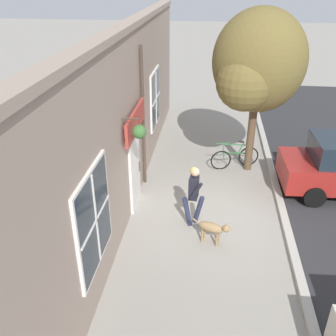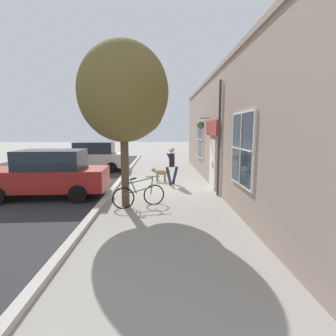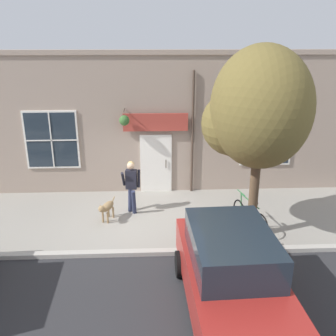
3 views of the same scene
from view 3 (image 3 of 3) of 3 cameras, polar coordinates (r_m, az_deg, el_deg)
ground_plane at (r=11.62m, az=-3.80°, el=-7.72°), size 90.00×90.00×0.00m
storefront_facade at (r=12.99m, az=-3.76°, el=6.75°), size 0.95×18.00×4.89m
pedestrian_walking at (r=11.63m, az=-5.61°, el=-2.16°), size 0.60×0.59×1.71m
dog_on_leash at (r=11.43m, az=-9.33°, el=-5.95°), size 1.01×0.47×0.67m
street_tree_by_curb at (r=9.74m, az=13.20°, el=8.42°), size 2.80×2.69×5.17m
leaning_bicycle at (r=11.14m, az=12.36°, el=-7.25°), size 1.65×0.63×1.00m
parked_car_mid_block at (r=7.75m, az=9.68°, el=-15.69°), size 4.36×2.06×1.75m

